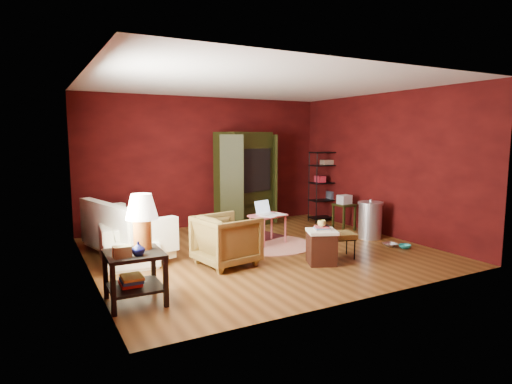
% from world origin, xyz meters
% --- Properties ---
extents(room, '(5.54, 5.04, 2.84)m').
position_xyz_m(room, '(-0.04, -0.01, 1.40)').
color(room, brown).
rests_on(room, ground).
extents(sofa, '(0.75, 2.07, 0.79)m').
position_xyz_m(sofa, '(-2.12, 0.86, 0.40)').
color(sofa, white).
rests_on(sofa, ground).
extents(armchair, '(0.90, 0.94, 0.85)m').
position_xyz_m(armchair, '(-0.85, -0.43, 0.42)').
color(armchair, black).
rests_on(armchair, ground).
extents(pet_bowl_steel, '(0.25, 0.08, 0.24)m').
position_xyz_m(pet_bowl_steel, '(2.17, -0.83, 0.12)').
color(pet_bowl_steel, silver).
rests_on(pet_bowl_steel, ground).
extents(pet_bowl_turquoise, '(0.22, 0.14, 0.21)m').
position_xyz_m(pet_bowl_turquoise, '(2.31, -1.04, 0.11)').
color(pet_bowl_turquoise, teal).
rests_on(pet_bowl_turquoise, ground).
extents(vase, '(0.20, 0.20, 0.15)m').
position_xyz_m(vase, '(-2.41, -1.47, 0.69)').
color(vase, '#0D1143').
rests_on(vase, side_table).
extents(mug, '(0.13, 0.11, 0.12)m').
position_xyz_m(mug, '(0.43, -1.11, 0.65)').
color(mug, '#D5CB68').
rests_on(mug, hamper).
extents(side_table, '(0.66, 0.66, 1.28)m').
position_xyz_m(side_table, '(-2.36, -1.25, 0.77)').
color(side_table, black).
rests_on(side_table, ground).
extents(sofa_cushions, '(1.23, 2.10, 0.82)m').
position_xyz_m(sofa_cushions, '(-2.13, 0.82, 0.40)').
color(sofa_cushions, white).
rests_on(sofa_cushions, sofa).
extents(hamper, '(0.57, 0.57, 0.61)m').
position_xyz_m(hamper, '(0.45, -1.09, 0.28)').
color(hamper, '#401A0E').
rests_on(hamper, ground).
extents(footstool, '(0.50, 0.50, 0.41)m').
position_xyz_m(footstool, '(0.96, -0.95, 0.35)').
color(footstool, black).
rests_on(footstool, ground).
extents(rug_round, '(1.88, 1.88, 0.01)m').
position_xyz_m(rug_round, '(0.34, 0.28, 0.01)').
color(rug_round, beige).
rests_on(rug_round, ground).
extents(rug_oriental, '(1.23, 0.99, 0.01)m').
position_xyz_m(rug_oriental, '(0.34, 0.89, 0.01)').
color(rug_oriental, '#521518').
rests_on(rug_oriental, ground).
extents(laptop_desk, '(0.72, 0.62, 0.78)m').
position_xyz_m(laptop_desk, '(0.35, 0.40, 0.48)').
color(laptop_desk, '#DE6569').
rests_on(laptop_desk, ground).
extents(tv_armoire, '(1.53, 1.16, 2.05)m').
position_xyz_m(tv_armoire, '(0.71, 2.03, 1.07)').
color(tv_armoire, black).
rests_on(tv_armoire, ground).
extents(wire_shelving, '(0.80, 0.38, 1.61)m').
position_xyz_m(wire_shelving, '(2.64, 1.64, 0.88)').
color(wire_shelving, black).
rests_on(wire_shelving, ground).
extents(small_stand, '(0.40, 0.40, 0.74)m').
position_xyz_m(small_stand, '(2.34, 0.64, 0.55)').
color(small_stand, black).
rests_on(small_stand, ground).
extents(trash_can, '(0.63, 0.63, 0.76)m').
position_xyz_m(trash_can, '(2.30, -0.16, 0.36)').
color(trash_can, silver).
rests_on(trash_can, ground).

